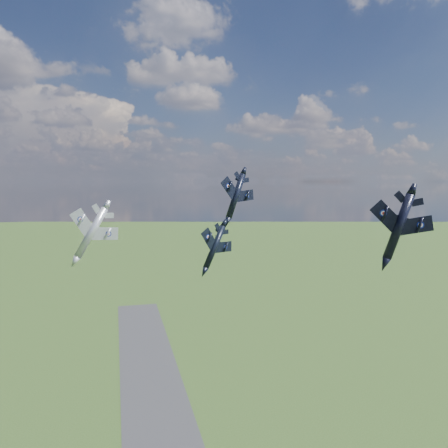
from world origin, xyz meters
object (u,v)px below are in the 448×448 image
object	(u,v)px
jet_right_navy	(399,227)
jet_left_silver	(91,232)
jet_lead_navy	(215,247)
jet_high_navy	(236,196)

from	to	relation	value
jet_right_navy	jet_left_silver	xyz separation A→B (m)	(-48.72, 37.66, -3.83)
jet_right_navy	jet_left_silver	distance (m)	61.70
jet_lead_navy	jet_left_silver	distance (m)	26.87
jet_right_navy	jet_high_navy	size ratio (longest dim) A/B	0.91
jet_right_navy	jet_left_silver	size ratio (longest dim) A/B	0.89
jet_lead_navy	jet_right_navy	xyz separation A→B (m)	(23.31, -29.41, 6.70)
jet_high_navy	jet_left_silver	distance (m)	36.43
jet_high_navy	jet_left_silver	bearing A→B (deg)	172.13
jet_lead_navy	jet_right_navy	size ratio (longest dim) A/B	0.91
jet_lead_navy	jet_right_navy	bearing A→B (deg)	-76.24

